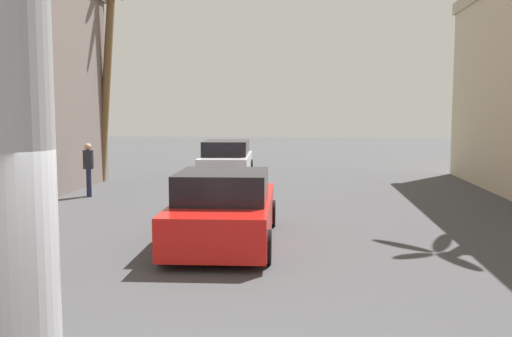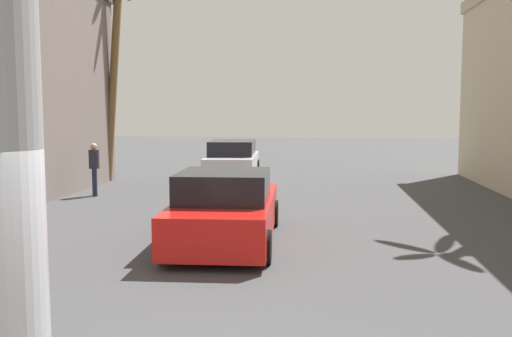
{
  "view_description": "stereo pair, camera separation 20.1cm",
  "coord_description": "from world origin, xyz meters",
  "px_view_note": "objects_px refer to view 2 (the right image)",
  "views": [
    {
      "loc": [
        0.92,
        -3.94,
        2.82
      ],
      "look_at": [
        0.0,
        6.38,
        1.75
      ],
      "focal_mm": 40.0,
      "sensor_mm": 36.0,
      "label": 1
    },
    {
      "loc": [
        1.12,
        -3.92,
        2.82
      ],
      "look_at": [
        0.0,
        6.38,
        1.75
      ],
      "focal_mm": 40.0,
      "sensor_mm": 36.0,
      "label": 2
    }
  ],
  "objects_px": {
    "pedestrian_far_left": "(94,165)",
    "palm_tree_far_left": "(112,57)",
    "car_lead": "(226,210)",
    "car_far": "(232,160)"
  },
  "relations": [
    {
      "from": "pedestrian_far_left",
      "to": "car_far",
      "type": "bearing_deg",
      "value": 55.56
    },
    {
      "from": "car_lead",
      "to": "car_far",
      "type": "xyz_separation_m",
      "value": [
        -1.6,
        11.6,
        0.03
      ]
    },
    {
      "from": "palm_tree_far_left",
      "to": "pedestrian_far_left",
      "type": "xyz_separation_m",
      "value": [
        0.82,
        -4.15,
        -3.88
      ]
    },
    {
      "from": "pedestrian_far_left",
      "to": "palm_tree_far_left",
      "type": "bearing_deg",
      "value": 101.13
    },
    {
      "from": "car_lead",
      "to": "pedestrian_far_left",
      "type": "distance_m",
      "value": 8.14
    },
    {
      "from": "car_lead",
      "to": "pedestrian_far_left",
      "type": "relative_size",
      "value": 2.85
    },
    {
      "from": "palm_tree_far_left",
      "to": "pedestrian_far_left",
      "type": "bearing_deg",
      "value": -78.87
    },
    {
      "from": "car_lead",
      "to": "palm_tree_far_left",
      "type": "relative_size",
      "value": 0.63
    },
    {
      "from": "car_lead",
      "to": "car_far",
      "type": "distance_m",
      "value": 11.72
    },
    {
      "from": "car_lead",
      "to": "palm_tree_far_left",
      "type": "bearing_deg",
      "value": 121.08
    }
  ]
}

